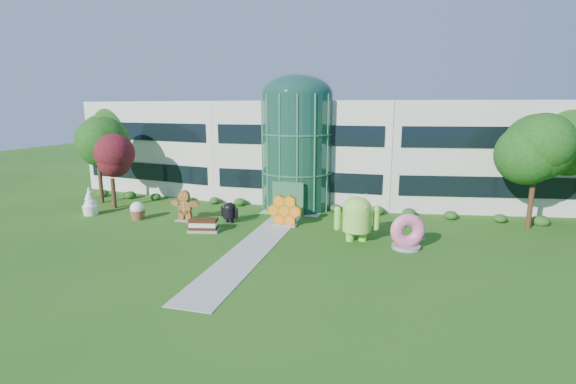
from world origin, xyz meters
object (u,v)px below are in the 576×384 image
(android_green, at_px, (357,215))
(donut, at_px, (407,231))
(android_black, at_px, (229,211))
(gingerbread, at_px, (185,205))

(android_green, relative_size, donut, 1.53)
(android_black, distance_m, gingerbread, 3.60)
(gingerbread, bearing_deg, donut, -5.43)
(android_green, height_order, android_black, android_green)
(android_black, xyz_separation_m, gingerbread, (-3.57, -0.42, 0.30))
(android_black, distance_m, donut, 13.40)
(android_black, bearing_deg, android_green, 4.04)
(android_green, bearing_deg, donut, -28.88)
(android_black, relative_size, donut, 0.81)
(android_black, height_order, donut, donut)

